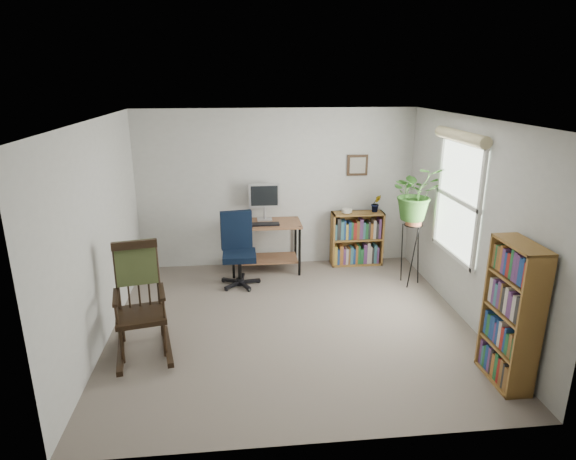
{
  "coord_description": "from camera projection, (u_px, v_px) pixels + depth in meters",
  "views": [
    {
      "loc": [
        -0.59,
        -5.13,
        2.82
      ],
      "look_at": [
        0.0,
        0.4,
        1.05
      ],
      "focal_mm": 30.0,
      "sensor_mm": 36.0,
      "label": 1
    }
  ],
  "objects": [
    {
      "name": "desk",
      "position": [
        266.0,
        247.0,
        7.25
      ],
      "size": [
        1.06,
        0.58,
        0.76
      ],
      "primitive_type": null,
      "color": "brown",
      "rests_on": "floor"
    },
    {
      "name": "window",
      "position": [
        457.0,
        200.0,
        5.84
      ],
      "size": [
        0.12,
        1.2,
        1.5
      ],
      "primitive_type": null,
      "color": "silver",
      "rests_on": "wall_right"
    },
    {
      "name": "plant_stand",
      "position": [
        411.0,
        250.0,
        6.73
      ],
      "size": [
        0.33,
        0.33,
        1.03
      ],
      "primitive_type": null,
      "rotation": [
        0.0,
        0.0,
        -0.15
      ],
      "color": "black",
      "rests_on": "floor"
    },
    {
      "name": "spider_plant",
      "position": [
        418.0,
        167.0,
        6.38
      ],
      "size": [
        1.69,
        1.88,
        1.46
      ],
      "primitive_type": "imported",
      "color": "#2D5C20",
      "rests_on": "plant_stand"
    },
    {
      "name": "tall_bookshelf",
      "position": [
        512.0,
        314.0,
        4.49
      ],
      "size": [
        0.26,
        0.62,
        1.41
      ],
      "primitive_type": null,
      "color": "olive",
      "rests_on": "floor"
    },
    {
      "name": "keyboard",
      "position": [
        266.0,
        224.0,
        7.02
      ],
      "size": [
        0.4,
        0.15,
        0.02
      ],
      "primitive_type": "cube",
      "color": "black",
      "rests_on": "desk"
    },
    {
      "name": "floor",
      "position": [
        291.0,
        323.0,
        5.78
      ],
      "size": [
        4.2,
        4.0,
        0.0
      ],
      "primitive_type": "cube",
      "color": "slate",
      "rests_on": "ground"
    },
    {
      "name": "potted_plant_small",
      "position": [
        376.0,
        208.0,
        7.39
      ],
      "size": [
        0.13,
        0.24,
        0.11
      ],
      "primitive_type": "imported",
      "color": "#2D5C20",
      "rests_on": "low_bookshelf"
    },
    {
      "name": "rocking_chair",
      "position": [
        140.0,
        301.0,
        4.98
      ],
      "size": [
        0.83,
        1.15,
        1.22
      ],
      "primitive_type": null,
      "rotation": [
        0.0,
        0.0,
        0.2
      ],
      "color": "black",
      "rests_on": "floor"
    },
    {
      "name": "wall_back",
      "position": [
        277.0,
        189.0,
        7.31
      ],
      "size": [
        4.2,
        0.0,
        2.4
      ],
      "primitive_type": "cube",
      "color": "#B8B8B4",
      "rests_on": "ground"
    },
    {
      "name": "office_chair",
      "position": [
        239.0,
        250.0,
        6.69
      ],
      "size": [
        0.65,
        0.65,
        1.05
      ],
      "primitive_type": null,
      "rotation": [
        0.0,
        0.0,
        0.15
      ],
      "color": "black",
      "rests_on": "floor"
    },
    {
      "name": "wall_right",
      "position": [
        470.0,
        222.0,
        5.62
      ],
      "size": [
        0.0,
        4.0,
        2.4
      ],
      "primitive_type": "cube",
      "color": "#B8B8B4",
      "rests_on": "ground"
    },
    {
      "name": "ceiling",
      "position": [
        292.0,
        119.0,
        5.05
      ],
      "size": [
        4.2,
        4.0,
        0.0
      ],
      "primitive_type": "cube",
      "color": "silver",
      "rests_on": "ground"
    },
    {
      "name": "low_bookshelf",
      "position": [
        357.0,
        238.0,
        7.5
      ],
      "size": [
        0.8,
        0.27,
        0.84
      ],
      "primitive_type": null,
      "color": "olive",
      "rests_on": "floor"
    },
    {
      "name": "wall_front",
      "position": [
        322.0,
        309.0,
        3.52
      ],
      "size": [
        4.2,
        0.0,
        2.4
      ],
      "primitive_type": "cube",
      "color": "#B8B8B4",
      "rests_on": "ground"
    },
    {
      "name": "framed_picture",
      "position": [
        358.0,
        165.0,
        7.3
      ],
      "size": [
        0.32,
        0.04,
        0.32
      ],
      "primitive_type": null,
      "color": "black",
      "rests_on": "wall_back"
    },
    {
      "name": "monitor",
      "position": [
        264.0,
        202.0,
        7.18
      ],
      "size": [
        0.46,
        0.16,
        0.56
      ],
      "primitive_type": null,
      "color": "#B9BABE",
      "rests_on": "desk"
    },
    {
      "name": "wall_left",
      "position": [
        99.0,
        234.0,
        5.2
      ],
      "size": [
        0.0,
        4.0,
        2.4
      ],
      "primitive_type": "cube",
      "color": "#B8B8B4",
      "rests_on": "ground"
    }
  ]
}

